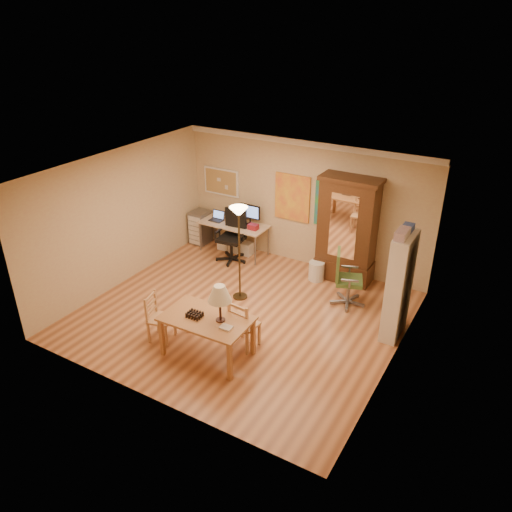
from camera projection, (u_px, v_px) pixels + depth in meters
The scene contains 16 objects.
floor at pixel (241, 315), 9.12m from camera, with size 5.50×5.50×0.00m, color brown.
crown_molding at pixel (305, 143), 9.84m from camera, with size 5.50×0.08×0.12m, color white.
corkboard at pixel (221, 182), 11.28m from camera, with size 0.90×0.04×0.62m, color tan.
art_panel_left at pixel (292, 198), 10.49m from camera, with size 0.80×0.04×1.00m, color yellow.
art_panel_right at pixel (332, 205), 10.09m from camera, with size 0.75×0.04×0.95m, color #256594.
dining_table at pixel (211, 311), 7.70m from camera, with size 1.42×0.88×1.32m.
ladder_chair_back at pixel (243, 326), 8.09m from camera, with size 0.45×0.43×0.88m.
ladder_chair_left at pixel (159, 319), 8.30m from camera, with size 0.46×0.47×0.84m.
torchiere_lamp at pixel (239, 226), 9.01m from camera, with size 0.34×0.34×1.86m.
computer_desk at pixel (236, 235), 11.26m from camera, with size 1.56×0.68×1.18m.
office_chair_black at pixel (232, 247), 10.97m from camera, with size 0.70×0.70×1.14m.
office_chair_green at pixel (346, 290), 9.35m from camera, with size 0.67×0.67×1.09m.
drawer_cart at pixel (200, 227), 11.76m from camera, with size 0.39×0.47×0.78m.
armoire at pixel (347, 237), 9.93m from camera, with size 1.18×0.56×2.18m.
bookshelf at pixel (399, 287), 8.20m from camera, with size 0.28×0.74×1.85m.
wastebin at pixel (316, 271), 10.22m from camera, with size 0.32×0.32×0.40m, color silver.
Camera 1 is at (4.11, -6.49, 5.05)m, focal length 35.00 mm.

